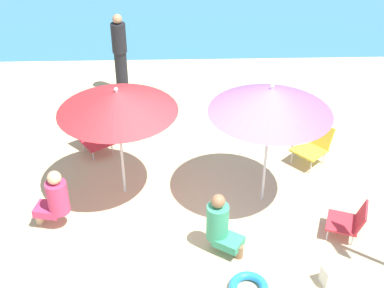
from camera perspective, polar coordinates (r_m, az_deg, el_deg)
The scene contains 11 objects.
ground_plane at distance 7.57m, azimuth 0.82°, elevation -9.53°, with size 40.00×40.00×0.00m, color #CCB789.
umbrella_purple at distance 7.23m, azimuth 8.65°, elevation 4.76°, with size 1.74×1.74×1.99m.
umbrella_red at distance 7.43m, azimuth -8.21°, elevation 4.65°, with size 1.74×1.74×1.85m.
beach_chair_a at distance 8.98m, azimuth 13.16°, elevation 0.04°, with size 0.75×0.75×0.66m.
beach_chair_b at distance 9.24m, azimuth -10.73°, elevation 1.02°, with size 0.69×0.71×0.62m.
beach_chair_c at distance 7.66m, azimuth 16.92°, elevation -8.03°, with size 0.64×0.61×0.53m.
person_a at distance 7.03m, azimuth 3.14°, elevation -8.84°, with size 0.53×0.47×0.91m.
person_b at distance 7.60m, azimuth -14.83°, elevation -5.80°, with size 0.54×0.37×0.96m.
person_c at distance 10.82m, azimuth -7.88°, elevation 9.69°, with size 0.30×0.30×1.71m.
swim_ring at distance 6.81m, azimuth 6.22°, elevation -15.35°, with size 0.51×0.51×0.11m, color #238CD8.
beach_bag at distance 7.03m, azimuth 15.16°, elevation -13.68°, with size 0.28×0.19×0.28m, color silver.
Camera 1 is at (-0.28, -5.54, 5.15)m, focal length 48.72 mm.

